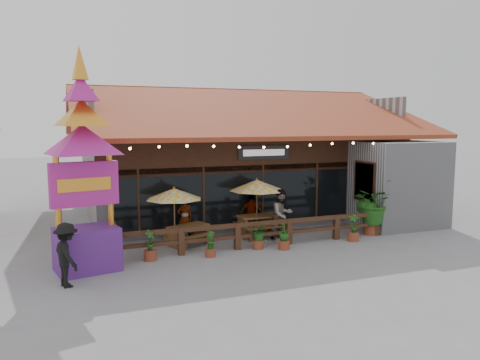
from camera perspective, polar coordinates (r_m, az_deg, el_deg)
name	(u,v)px	position (r m, az deg, el deg)	size (l,w,h in m)	color
ground	(294,240)	(17.90, 6.66, -7.23)	(100.00, 100.00, 0.00)	gray
restaurant_building	(239,166)	(23.60, -0.18, 1.68)	(15.50, 14.73, 6.09)	#ACACB1
patio_railing	(241,230)	(16.61, 0.18, -6.12)	(10.00, 2.60, 0.92)	#4C2D1B
umbrella_left	(174,194)	(16.72, -8.04, -1.71)	(2.24, 2.24, 2.15)	brown
umbrella_right	(257,185)	(17.88, 2.08, -0.67)	(2.65, 2.65, 2.29)	brown
picnic_table_left	(188,232)	(17.04, -6.34, -6.28)	(1.88, 1.78, 0.72)	brown
picnic_table_right	(260,222)	(18.19, 2.51, -5.13)	(1.79, 1.56, 0.84)	brown
thai_sign_tower	(83,145)	(14.28, -18.62, 4.01)	(3.09, 3.09, 7.05)	#58227E
tropical_plant	(372,203)	(19.09, 15.76, -2.75)	(1.98, 2.05, 2.17)	brown
diner_a	(185,218)	(17.66, -6.74, -4.67)	(0.60, 0.40, 1.66)	#3D2013
diner_b	(282,214)	(17.71, 5.15, -4.19)	(0.93, 0.73, 1.91)	#3D2013
diner_c	(252,213)	(18.77, 1.45, -4.06)	(0.92, 0.38, 1.57)	#3D2013
pedestrian	(66,255)	(13.45, -20.40, -8.55)	(1.13, 0.65, 1.74)	black
planter_a	(150,248)	(15.34, -10.91, -8.09)	(0.43, 0.41, 1.00)	brown
planter_b	(210,245)	(15.51, -3.63, -7.96)	(0.34, 0.35, 0.84)	brown
planter_c	(258,234)	(16.40, 2.22, -6.59)	(0.66, 0.60, 0.94)	brown
planter_d	(284,236)	(16.41, 5.38, -6.84)	(0.52, 0.52, 0.97)	brown
planter_e	(353,230)	(17.98, 13.65, -5.93)	(0.42, 0.42, 1.01)	brown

